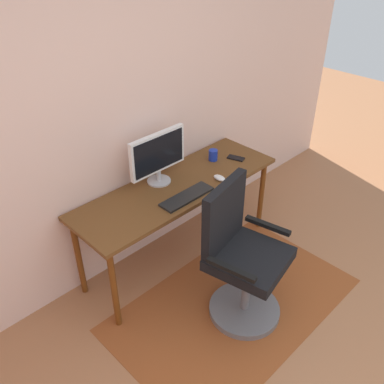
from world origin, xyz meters
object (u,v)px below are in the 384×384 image
(keyboard, at_px, (187,197))
(cell_phone, at_px, (236,158))
(desk, at_px, (178,193))
(monitor, at_px, (158,155))
(office_chair, at_px, (241,263))
(computer_mouse, at_px, (219,178))
(coffee_cup, at_px, (213,155))

(keyboard, xyz_separation_m, cell_phone, (0.69, 0.13, -0.00))
(desk, bearing_deg, monitor, 118.02)
(monitor, distance_m, keyboard, 0.38)
(monitor, bearing_deg, cell_phone, -14.36)
(cell_phone, xyz_separation_m, office_chair, (-0.71, -0.67, -0.26))
(computer_mouse, height_order, office_chair, office_chair)
(keyboard, relative_size, cell_phone, 3.07)
(coffee_cup, relative_size, office_chair, 0.09)
(desk, bearing_deg, computer_mouse, -31.87)
(cell_phone, relative_size, office_chair, 0.14)
(monitor, relative_size, keyboard, 1.14)
(desk, height_order, office_chair, office_chair)
(monitor, height_order, cell_phone, monitor)
(computer_mouse, relative_size, cell_phone, 0.74)
(coffee_cup, bearing_deg, keyboard, -155.47)
(keyboard, height_order, computer_mouse, computer_mouse)
(desk, xyz_separation_m, office_chair, (-0.09, -0.71, -0.19))
(coffee_cup, bearing_deg, desk, -170.75)
(keyboard, bearing_deg, computer_mouse, -0.10)
(keyboard, relative_size, coffee_cup, 4.71)
(cell_phone, bearing_deg, monitor, 147.09)
(monitor, distance_m, coffee_cup, 0.57)
(computer_mouse, bearing_deg, office_chair, -124.09)
(keyboard, bearing_deg, office_chair, -92.29)
(monitor, relative_size, cell_phone, 3.52)
(coffee_cup, distance_m, office_chair, 1.01)
(coffee_cup, height_order, office_chair, office_chair)
(desk, distance_m, cell_phone, 0.62)
(monitor, xyz_separation_m, cell_phone, (0.69, -0.18, -0.23))
(keyboard, relative_size, computer_mouse, 4.13)
(desk, height_order, keyboard, keyboard)
(desk, height_order, computer_mouse, computer_mouse)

